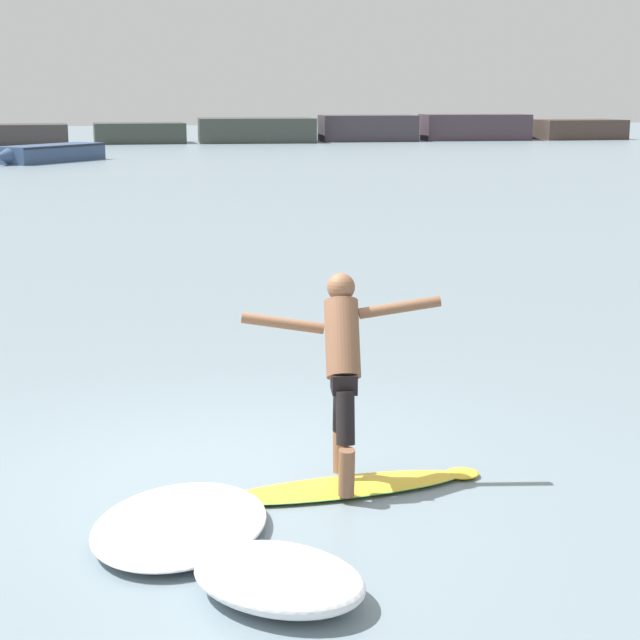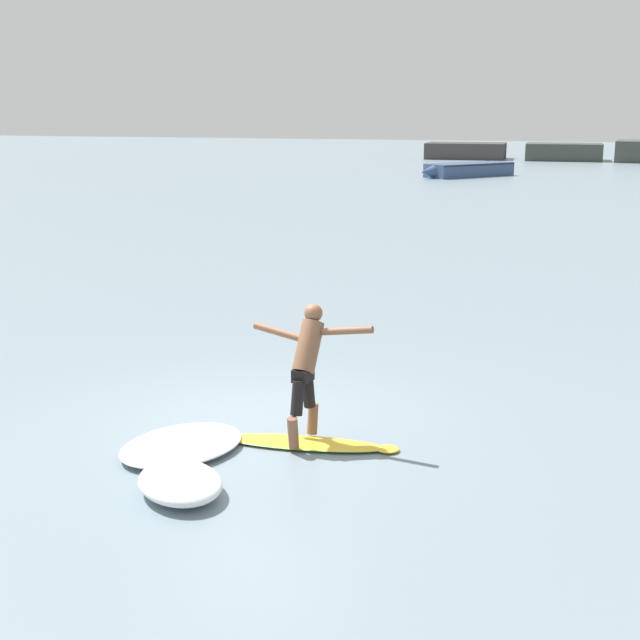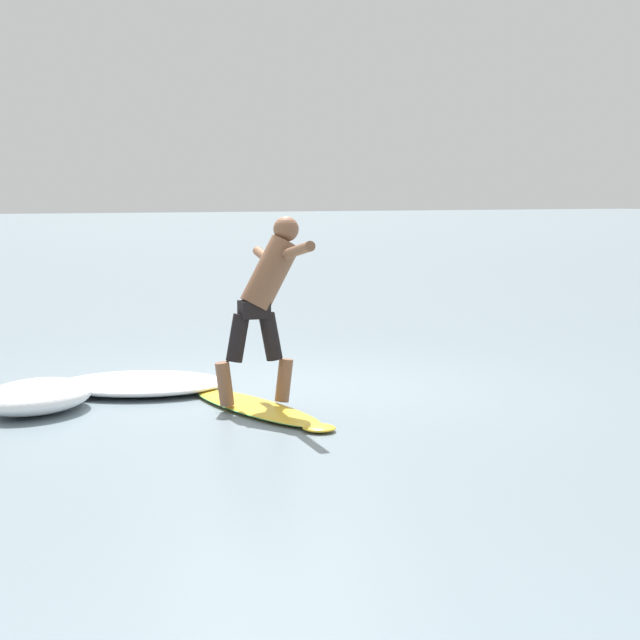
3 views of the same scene
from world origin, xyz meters
TOP-DOWN VIEW (x-y plane):
  - ground_plane at (0.00, 0.00)m, footprint 200.00×200.00m
  - surfboard at (0.94, -0.64)m, footprint 2.28×0.71m
  - surfer at (0.92, -0.52)m, footprint 1.63×0.82m
  - fishing_boat_near_jetty at (-2.89, 43.50)m, footprint 5.21×5.81m
  - wave_foam_at_tail at (0.06, -2.42)m, footprint 1.47×1.49m
  - wave_foam_at_nose at (-0.47, -1.25)m, footprint 1.80×2.03m

SIDE VIEW (x-z plane):
  - ground_plane at x=0.00m, z-range 0.00..0.00m
  - surfboard at x=0.94m, z-range -0.07..0.13m
  - wave_foam_at_nose at x=-0.47m, z-range 0.00..0.16m
  - wave_foam_at_tail at x=0.06m, z-range 0.00..0.29m
  - fishing_boat_near_jetty at x=-2.89m, z-range 0.03..0.83m
  - surfer at x=0.92m, z-range 0.22..1.92m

